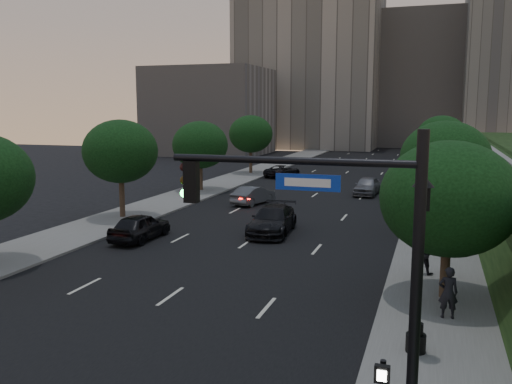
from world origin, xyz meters
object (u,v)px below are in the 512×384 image
(traffic_signal_mast, at_px, (362,287))
(pedestrian_c, at_px, (449,234))
(pedestrian_b, at_px, (424,253))
(sedan_far_right, at_px, (367,186))
(pedestrian_a, at_px, (448,292))
(sedan_near_right, at_px, (272,220))
(street_lamp, at_px, (419,272))
(sedan_mid_left, at_px, (253,195))
(sedan_far_left, at_px, (282,171))
(sedan_near_left, at_px, (140,227))

(traffic_signal_mast, xyz_separation_m, pedestrian_c, (2.19, 17.97, -2.67))
(traffic_signal_mast, relative_size, pedestrian_b, 3.84)
(traffic_signal_mast, distance_m, sedan_far_right, 36.38)
(sedan_far_right, height_order, pedestrian_a, pedestrian_a)
(sedan_near_right, bearing_deg, pedestrian_c, -12.23)
(street_lamp, bearing_deg, pedestrian_c, 84.93)
(sedan_near_right, distance_m, pedestrian_a, 14.83)
(sedan_near_right, bearing_deg, sedan_mid_left, 110.68)
(sedan_far_left, xyz_separation_m, pedestrian_c, (16.65, -27.75, 0.34))
(street_lamp, height_order, sedan_mid_left, street_lamp)
(sedan_far_right, bearing_deg, pedestrian_c, -67.49)
(street_lamp, distance_m, sedan_far_left, 43.60)
(traffic_signal_mast, height_order, sedan_far_right, traffic_signal_mast)
(sedan_far_left, relative_size, pedestrian_b, 2.62)
(sedan_far_left, relative_size, pedestrian_c, 2.81)
(pedestrian_b, relative_size, pedestrian_c, 1.07)
(pedestrian_a, height_order, pedestrian_c, pedestrian_a)
(pedestrian_a, bearing_deg, pedestrian_c, -99.94)
(sedan_mid_left, height_order, pedestrian_c, pedestrian_c)
(sedan_mid_left, bearing_deg, street_lamp, 133.34)
(sedan_far_right, height_order, pedestrian_b, pedestrian_b)
(sedan_far_left, height_order, sedan_far_right, sedan_far_right)
(sedan_far_right, bearing_deg, traffic_signal_mast, -80.26)
(sedan_near_right, height_order, pedestrian_a, pedestrian_a)
(street_lamp, bearing_deg, sedan_far_left, 110.85)
(sedan_far_left, bearing_deg, street_lamp, 128.36)
(sedan_far_left, bearing_deg, pedestrian_b, 133.16)
(sedan_near_right, bearing_deg, sedan_far_right, 73.48)
(sedan_far_right, distance_m, pedestrian_a, 28.54)
(pedestrian_c, bearing_deg, street_lamp, 70.62)
(sedan_far_left, height_order, pedestrian_a, pedestrian_a)
(traffic_signal_mast, height_order, pedestrian_c, traffic_signal_mast)
(sedan_far_left, xyz_separation_m, sedan_far_right, (10.33, -9.70, 0.13))
(traffic_signal_mast, relative_size, sedan_mid_left, 1.61)
(street_lamp, relative_size, sedan_near_right, 1.01)
(pedestrian_a, bearing_deg, sedan_far_left, -75.11)
(sedan_mid_left, bearing_deg, pedestrian_a, 138.78)
(sedan_near_left, bearing_deg, pedestrian_b, 173.26)
(street_lamp, xyz_separation_m, sedan_far_left, (-15.50, 40.70, -1.97))
(sedan_mid_left, xyz_separation_m, pedestrian_b, (13.12, -15.20, 0.34))
(pedestrian_a, bearing_deg, sedan_mid_left, -64.26)
(pedestrian_b, height_order, pedestrian_c, pedestrian_b)
(pedestrian_c, bearing_deg, pedestrian_a, 74.49)
(sedan_mid_left, distance_m, sedan_near_right, 10.17)
(pedestrian_a, bearing_deg, pedestrian_b, -88.91)
(sedan_near_right, xyz_separation_m, sedan_far_right, (3.60, 16.68, -0.01))
(sedan_far_left, xyz_separation_m, sedan_near_right, (6.73, -26.38, 0.15))
(sedan_mid_left, relative_size, sedan_far_left, 0.91)
(sedan_near_right, bearing_deg, sedan_far_left, 99.96)
(sedan_far_right, bearing_deg, sedan_near_left, -113.29)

